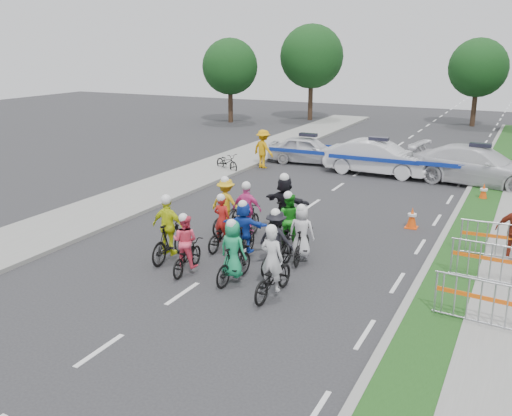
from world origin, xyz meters
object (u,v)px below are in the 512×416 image
at_px(rider_6, 223,230).
at_px(police_car_1, 378,158).
at_px(barrier_0, 480,304).
at_px(parked_bike, 227,162).
at_px(rider_3, 169,235).
at_px(rider_10, 227,210).
at_px(rider_2, 186,250).
at_px(barrier_2, 496,242).
at_px(rider_9, 248,217).
at_px(police_car_2, 478,166).
at_px(barrier_1, 490,265).
at_px(marshal_hiviz, 263,149).
at_px(police_car_0, 308,150).
at_px(rider_8, 289,227).
at_px(rider_11, 285,209).
at_px(rider_1, 233,257).
at_px(tree_3, 312,57).
at_px(tree_0, 230,67).
at_px(rider_7, 302,239).
at_px(cone_0, 412,218).
at_px(tree_4, 478,68).
at_px(cone_1, 483,192).
at_px(rider_5, 244,233).
at_px(rider_4, 276,246).

relative_size(rider_6, police_car_1, 0.36).
distance_m(barrier_0, parked_bike, 16.87).
relative_size(rider_3, rider_10, 1.04).
bearing_deg(rider_2, parked_bike, -73.11).
relative_size(police_car_1, barrier_2, 2.41).
distance_m(police_car_1, parked_bike, 7.11).
bearing_deg(rider_9, rider_6, 71.86).
distance_m(police_car_2, parked_bike, 11.33).
bearing_deg(barrier_1, barrier_2, 90.00).
relative_size(marshal_hiviz, barrier_0, 0.94).
bearing_deg(rider_9, rider_3, 62.34).
relative_size(police_car_0, marshal_hiviz, 2.14).
height_order(police_car_2, parked_bike, police_car_2).
relative_size(rider_8, rider_11, 0.89).
distance_m(rider_1, rider_11, 4.07).
height_order(rider_11, police_car_1, rider_11).
bearing_deg(police_car_0, parked_bike, 134.86).
bearing_deg(police_car_0, rider_1, -171.80).
xyz_separation_m(barrier_0, tree_3, (-15.70, 30.63, 4.33)).
xyz_separation_m(parked_bike, tree_0, (-8.19, 15.31, 3.75)).
height_order(tree_0, tree_3, tree_3).
height_order(rider_3, rider_11, rider_11).
bearing_deg(police_car_0, barrier_0, -152.71).
relative_size(barrier_0, tree_3, 0.27).
height_order(barrier_2, tree_0, tree_0).
distance_m(barrier_0, barrier_2, 4.43).
distance_m(rider_7, rider_8, 1.05).
distance_m(rider_11, cone_0, 4.35).
bearing_deg(police_car_1, barrier_0, -155.09).
distance_m(barrier_2, tree_0, 30.57).
bearing_deg(tree_4, barrier_2, -82.53).
relative_size(rider_1, barrier_0, 0.86).
distance_m(rider_8, cone_1, 9.56).
bearing_deg(rider_5, rider_1, 101.67).
bearing_deg(rider_10, barrier_1, 174.90).
bearing_deg(rider_1, tree_3, -68.51).
height_order(rider_1, marshal_hiviz, marshal_hiviz).
bearing_deg(marshal_hiviz, rider_9, 133.59).
height_order(rider_11, marshal_hiviz, rider_11).
height_order(rider_1, parked_bike, rider_1).
height_order(rider_5, parked_bike, rider_5).
xyz_separation_m(rider_7, cone_1, (3.96, 9.10, -0.33)).
distance_m(rider_2, cone_1, 12.90).
relative_size(rider_7, police_car_1, 0.35).
relative_size(rider_11, police_car_1, 0.42).
bearing_deg(rider_8, tree_4, -98.12).
bearing_deg(rider_3, rider_4, -170.57).
distance_m(marshal_hiviz, tree_3, 18.86).
bearing_deg(tree_0, rider_10, -61.54).
bearing_deg(rider_8, tree_3, -74.60).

